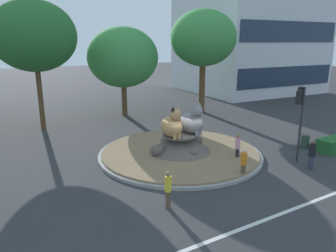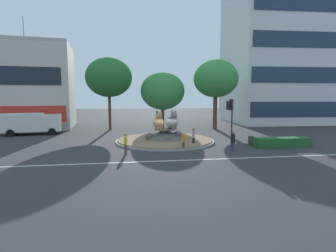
# 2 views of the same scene
# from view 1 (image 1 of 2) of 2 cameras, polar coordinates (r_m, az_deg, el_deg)

# --- Properties ---
(ground_plane) EXTENTS (160.00, 160.00, 0.00)m
(ground_plane) POSITION_cam_1_polar(r_m,az_deg,el_deg) (21.07, 2.11, -5.13)
(ground_plane) COLOR #333335
(lane_centreline) EXTENTS (112.00, 0.20, 0.01)m
(lane_centreline) POSITION_cam_1_polar(r_m,az_deg,el_deg) (15.25, 19.97, -14.37)
(lane_centreline) COLOR silver
(lane_centreline) RESTS_ON ground
(roundabout_island) EXTENTS (10.59, 10.59, 1.41)m
(roundabout_island) POSITION_cam_1_polar(r_m,az_deg,el_deg) (20.94, 2.12, -4.04)
(roundabout_island) COLOR gray
(roundabout_island) RESTS_ON ground
(cat_statue_calico) EXTENTS (1.32, 2.09, 2.04)m
(cat_statue_calico) POSITION_cam_1_polar(r_m,az_deg,el_deg) (19.87, 0.75, 0.13)
(cat_statue_calico) COLOR tan
(cat_statue_calico) RESTS_ON roundabout_island
(cat_statue_grey) EXTENTS (1.61, 2.24, 2.12)m
(cat_statue_grey) POSITION_cam_1_polar(r_m,az_deg,el_deg) (20.66, 4.30, 0.76)
(cat_statue_grey) COLOR gray
(cat_statue_grey) RESTS_ON roundabout_island
(traffic_light_mast) EXTENTS (0.71, 0.55, 4.63)m
(traffic_light_mast) POSITION_cam_1_polar(r_m,az_deg,el_deg) (20.55, 22.54, 3.04)
(traffic_light_mast) COLOR #2D2D33
(traffic_light_mast) RESTS_ON ground
(broadleaf_tree_behind_island) EXTENTS (6.77, 6.77, 8.59)m
(broadleaf_tree_behind_island) POSITION_cam_1_polar(r_m,az_deg,el_deg) (31.55, -8.07, 12.04)
(broadleaf_tree_behind_island) COLOR brown
(broadleaf_tree_behind_island) RESTS_ON ground
(second_tree_near_tower) EXTENTS (6.55, 6.55, 10.30)m
(second_tree_near_tower) POSITION_cam_1_polar(r_m,az_deg,el_deg) (33.04, 6.33, 15.32)
(second_tree_near_tower) COLOR brown
(second_tree_near_tower) RESTS_ON ground
(third_tree_left) EXTENTS (6.64, 6.64, 10.44)m
(third_tree_left) POSITION_cam_1_polar(r_m,az_deg,el_deg) (28.26, -22.83, 14.59)
(third_tree_left) COLOR brown
(third_tree_left) RESTS_ON ground
(pedestrian_yellow_shirt) EXTENTS (0.30, 0.30, 1.77)m
(pedestrian_yellow_shirt) POSITION_cam_1_polar(r_m,az_deg,el_deg) (14.31, 0.02, -11.09)
(pedestrian_yellow_shirt) COLOR brown
(pedestrian_yellow_shirt) RESTS_ON ground
(pedestrian_pink_shirt) EXTENTS (0.31, 0.31, 1.77)m
(pedestrian_pink_shirt) POSITION_cam_1_polar(r_m,az_deg,el_deg) (20.14, 12.35, -3.58)
(pedestrian_pink_shirt) COLOR black
(pedestrian_pink_shirt) RESTS_ON ground
(pedestrian_orange_shirt) EXTENTS (0.34, 0.34, 1.67)m
(pedestrian_orange_shirt) POSITION_cam_1_polar(r_m,az_deg,el_deg) (17.79, 13.37, -6.41)
(pedestrian_orange_shirt) COLOR brown
(pedestrian_orange_shirt) RESTS_ON ground
(pedestrian_black_shirt) EXTENTS (0.39, 0.39, 1.76)m
(pedestrian_black_shirt) POSITION_cam_1_polar(r_m,az_deg,el_deg) (20.24, 24.32, -4.61)
(pedestrian_black_shirt) COLOR #33384C
(pedestrian_black_shirt) RESTS_ON ground
(litter_bin) EXTENTS (0.56, 0.56, 0.90)m
(litter_bin) POSITION_cam_1_polar(r_m,az_deg,el_deg) (24.22, 23.28, -2.57)
(litter_bin) COLOR #2D4233
(litter_bin) RESTS_ON ground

